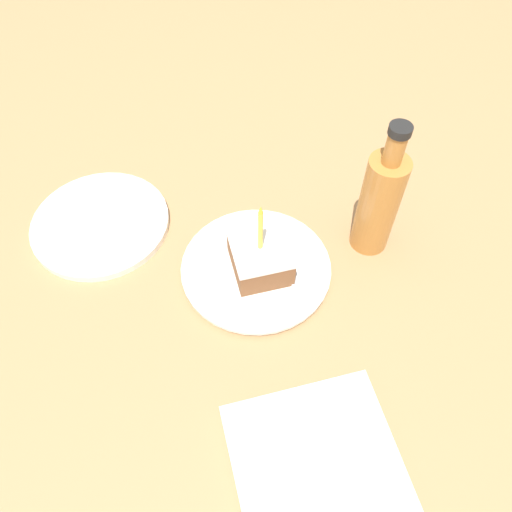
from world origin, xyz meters
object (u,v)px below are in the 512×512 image
cake_slice (260,257)px  plate (256,268)px  fork (286,261)px  bottle (379,202)px  side_plate (101,224)px  marble_board (315,460)px

cake_slice → plate: bearing=-33.1°
plate → fork: size_ratio=1.24×
bottle → plate: bearing=3.8°
side_plate → marble_board: size_ratio=1.14×
cake_slice → fork: size_ratio=0.74×
side_plate → marble_board: (-0.23, 0.45, 0.00)m
cake_slice → side_plate: bearing=-34.1°
plate → bottle: bearing=-176.2°
fork → bottle: bearing=-173.2°
cake_slice → side_plate: (0.24, -0.16, -0.04)m
plate → marble_board: bearing=89.7°
plate → marble_board: 0.30m
fork → side_plate: 0.32m
cake_slice → marble_board: size_ratio=0.70×
marble_board → side_plate: bearing=-63.1°
cake_slice → bottle: size_ratio=0.59×
side_plate → marble_board: marble_board is taller
cake_slice → fork: 0.05m
plate → side_plate: 0.28m
fork → bottle: bottle is taller
fork → cake_slice: bearing=-1.1°
fork → marble_board: size_ratio=0.94×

